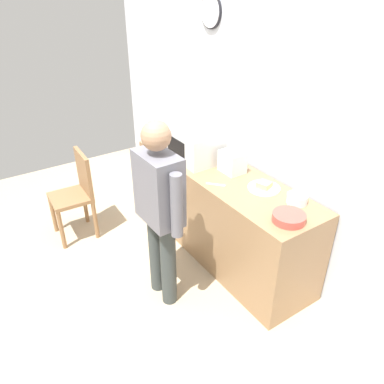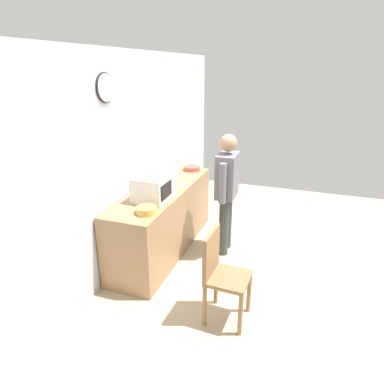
% 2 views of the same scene
% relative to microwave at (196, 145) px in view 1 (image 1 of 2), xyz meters
% --- Properties ---
extents(ground_plane, '(6.00, 6.00, 0.00)m').
position_rel_microwave_xyz_m(ground_plane, '(0.47, -1.17, -1.05)').
color(ground_plane, tan).
extents(back_wall, '(5.40, 0.13, 2.60)m').
position_rel_microwave_xyz_m(back_wall, '(0.47, 0.43, 0.26)').
color(back_wall, silver).
rests_on(back_wall, ground_plane).
extents(kitchen_counter, '(2.17, 0.62, 0.90)m').
position_rel_microwave_xyz_m(kitchen_counter, '(0.36, 0.05, -0.60)').
color(kitchen_counter, '#93704C').
rests_on(kitchen_counter, ground_plane).
extents(microwave, '(0.50, 0.39, 0.30)m').
position_rel_microwave_xyz_m(microwave, '(0.00, 0.00, 0.00)').
color(microwave, silver).
rests_on(microwave, kitchen_counter).
extents(sandwich_plate, '(0.28, 0.28, 0.07)m').
position_rel_microwave_xyz_m(sandwich_plate, '(0.82, 0.15, -0.13)').
color(sandwich_plate, white).
rests_on(sandwich_plate, kitchen_counter).
extents(salad_bowl, '(0.25, 0.25, 0.06)m').
position_rel_microwave_xyz_m(salad_bowl, '(1.28, -0.03, -0.12)').
color(salad_bowl, '#C64C42').
rests_on(salad_bowl, kitchen_counter).
extents(cereal_bowl, '(0.23, 0.23, 0.08)m').
position_rel_microwave_xyz_m(cereal_bowl, '(-0.42, -0.11, -0.11)').
color(cereal_bowl, gold).
rests_on(cereal_bowl, kitchen_counter).
extents(mixing_bowl, '(0.17, 0.17, 0.08)m').
position_rel_microwave_xyz_m(mixing_bowl, '(1.14, 0.21, -0.11)').
color(mixing_bowl, white).
rests_on(mixing_bowl, kitchen_counter).
extents(toaster, '(0.22, 0.18, 0.20)m').
position_rel_microwave_xyz_m(toaster, '(0.41, 0.13, -0.05)').
color(toaster, silver).
rests_on(toaster, kitchen_counter).
extents(fork_utensil, '(0.17, 0.05, 0.01)m').
position_rel_microwave_xyz_m(fork_utensil, '(0.37, 0.29, -0.15)').
color(fork_utensil, silver).
rests_on(fork_utensil, kitchen_counter).
extents(spoon_utensil, '(0.14, 0.13, 0.01)m').
position_rel_microwave_xyz_m(spoon_utensil, '(0.53, -0.15, -0.15)').
color(spoon_utensil, silver).
rests_on(spoon_utensil, kitchen_counter).
extents(person_standing, '(0.59, 0.25, 1.62)m').
position_rel_microwave_xyz_m(person_standing, '(0.61, -0.75, -0.10)').
color(person_standing, '#343B3C').
rests_on(person_standing, ground_plane).
extents(wooden_chair, '(0.42, 0.42, 0.94)m').
position_rel_microwave_xyz_m(wooden_chair, '(-0.70, -1.04, -0.52)').
color(wooden_chair, olive).
rests_on(wooden_chair, ground_plane).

